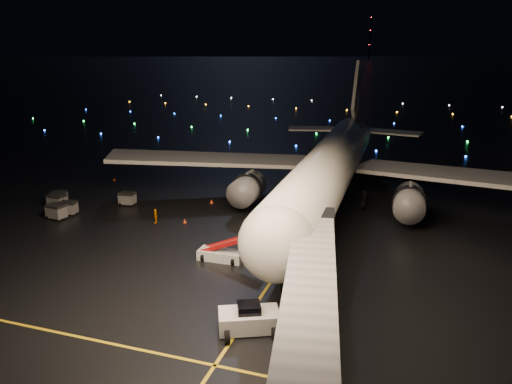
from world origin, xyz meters
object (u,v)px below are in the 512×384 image
baggage_cart_0 (127,199)px  baggage_cart_3 (59,197)px  baggage_cart_2 (68,208)px  airliner (335,136)px  pushback_tug (249,317)px  belt_loader (221,245)px  crew_c (156,216)px  baggage_cart_1 (56,212)px  baggage_cart_4 (57,201)px

baggage_cart_0 → baggage_cart_3: 9.11m
baggage_cart_2 → baggage_cart_0: bearing=40.3°
airliner → baggage_cart_0: size_ratio=31.56×
pushback_tug → belt_loader: 12.53m
airliner → baggage_cart_2: size_ratio=31.86×
baggage_cart_3 → belt_loader: bearing=-32.1°
airliner → crew_c: size_ratio=35.55×
baggage_cart_1 → baggage_cart_4: 4.34m
baggage_cart_2 → baggage_cart_4: size_ratio=0.91×
belt_loader → crew_c: size_ratio=3.68×
pushback_tug → baggage_cart_1: size_ratio=2.05×
pushback_tug → crew_c: (-17.57, 17.86, -0.17)m
baggage_cart_0 → baggage_cart_1: bearing=-125.8°
baggage_cart_2 → baggage_cart_4: (-2.93, 1.57, 0.08)m
pushback_tug → baggage_cart_3: bearing=123.4°
airliner → crew_c: (-17.69, -14.95, -7.76)m
crew_c → baggage_cart_1: size_ratio=0.82×
baggage_cart_0 → baggage_cart_1: (-4.90, -7.38, 0.07)m
belt_loader → crew_c: 13.18m
baggage_cart_3 → baggage_cart_4: bearing=-68.0°
crew_c → baggage_cart_1: 12.03m
pushback_tug → crew_c: 25.06m
airliner → baggage_cart_1: size_ratio=29.02×
pushback_tug → baggage_cart_3: size_ratio=2.38×
crew_c → pushback_tug: bearing=22.7°
pushback_tug → baggage_cart_2: (-29.11, 17.27, -0.21)m
baggage_cart_0 → baggage_cart_1: size_ratio=0.92×
pushback_tug → baggage_cart_3: 39.32m
crew_c → airliner: bearing=108.4°
baggage_cart_0 → baggage_cart_2: (-4.66, -5.55, -0.01)m
baggage_cart_2 → baggage_cart_4: 3.33m
airliner → belt_loader: size_ratio=9.65×
belt_loader → baggage_cart_0: size_ratio=3.27×
baggage_cart_1 → baggage_cart_3: baggage_cart_1 is taller
pushback_tug → crew_c: pushback_tug is taller
crew_c → baggage_cart_0: bearing=-147.5°
baggage_cart_0 → baggage_cart_2: size_ratio=1.01×
pushback_tug → baggage_cart_3: pushback_tug is taller
baggage_cart_3 → baggage_cart_4: size_ratio=0.87×
baggage_cart_0 → baggage_cart_2: 7.25m
airliner → belt_loader: (-6.67, -22.15, -7.09)m
belt_loader → baggage_cart_1: belt_loader is taller
airliner → baggage_cart_2: (-29.23, -15.55, -7.80)m
airliner → baggage_cart_4: size_ratio=29.12×
baggage_cart_4 → baggage_cart_1: bearing=-48.8°
airliner → baggage_cart_3: 36.41m
belt_loader → baggage_cart_3: 28.67m
crew_c → baggage_cart_2: 11.56m
airliner → belt_loader: airliner is taller
baggage_cart_3 → baggage_cart_1: bearing=-64.8°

